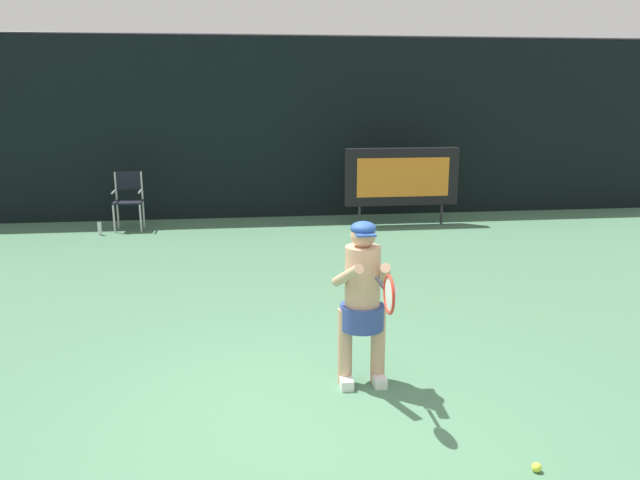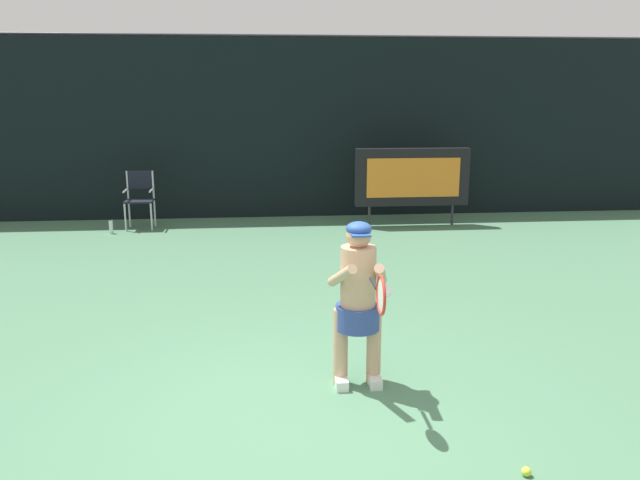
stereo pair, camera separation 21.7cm
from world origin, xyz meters
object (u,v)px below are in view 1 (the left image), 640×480
Objects in this scene: umpire_chair at (128,197)px; tennis_ball_loose at (537,467)px; tennis_racket at (388,293)px; tennis_player at (363,297)px; scoreboard at (402,177)px; water_bottle at (100,228)px.

umpire_chair is 9.44m from tennis_ball_loose.
tennis_racket reaches higher than umpire_chair.
scoreboard is at bearing 72.72° from tennis_player.
scoreboard is 2.04× the size of umpire_chair.
tennis_racket is (3.17, -7.67, 0.45)m from umpire_chair.
tennis_player is (3.11, -6.99, 0.19)m from umpire_chair.
umpire_chair is 4.08× the size of water_bottle.
tennis_ball_loose is at bearing -48.48° from tennis_racket.
scoreboard is 32.35× the size of tennis_ball_loose.
umpire_chair reaches higher than water_bottle.
tennis_racket reaches higher than tennis_ball_loose.
water_bottle is 0.44× the size of tennis_racket.
umpire_chair is at bearing 107.44° from tennis_racket.
water_bottle is 0.18× the size of tennis_player.
tennis_player is (-2.09, -6.73, -0.13)m from scoreboard.
tennis_player is (3.58, -6.55, 0.69)m from water_bottle.
water_bottle is (-5.68, -0.19, -0.82)m from scoreboard.
water_bottle is (-0.47, -0.45, -0.50)m from umpire_chair.
scoreboard is 7.69m from tennis_racket.
scoreboard is 8.30× the size of water_bottle.
tennis_racket is 1.59m from tennis_ball_loose.
scoreboard reaches higher than water_bottle.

